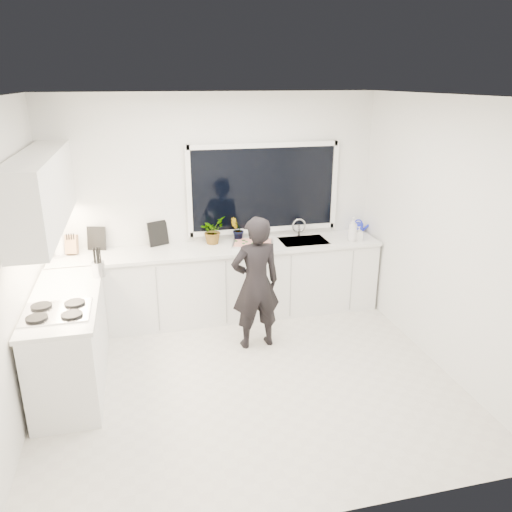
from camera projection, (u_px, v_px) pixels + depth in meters
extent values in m
cube|color=beige|center=(247.00, 379.00, 5.00)|extent=(4.00, 3.50, 0.02)
cube|color=white|center=(216.00, 206.00, 6.16)|extent=(4.00, 0.02, 2.70)
cube|color=white|center=(8.00, 270.00, 4.11)|extent=(0.02, 3.50, 2.70)
cube|color=white|center=(442.00, 236.00, 4.99)|extent=(0.02, 3.50, 2.70)
cube|color=white|center=(245.00, 95.00, 4.09)|extent=(4.00, 3.50, 0.02)
cube|color=black|center=(264.00, 188.00, 6.19)|extent=(1.80, 0.02, 1.00)
cube|color=white|center=(222.00, 283.00, 6.18)|extent=(3.92, 0.58, 0.88)
cube|color=white|center=(70.00, 342.00, 4.81)|extent=(0.58, 1.60, 0.88)
cube|color=silver|center=(221.00, 249.00, 6.02)|extent=(3.94, 0.62, 0.04)
cube|color=silver|center=(64.00, 298.00, 4.65)|extent=(0.62, 1.60, 0.04)
cube|color=white|center=(42.00, 191.00, 4.63)|extent=(0.34, 2.10, 0.70)
cube|color=silver|center=(303.00, 244.00, 6.27)|extent=(0.58, 0.42, 0.14)
cylinder|color=silver|center=(299.00, 228.00, 6.40)|extent=(0.03, 0.03, 0.22)
cube|color=black|center=(56.00, 311.00, 4.32)|extent=(0.56, 0.48, 0.03)
imported|color=black|center=(256.00, 283.00, 5.39)|extent=(0.57, 0.40, 1.49)
cube|color=#BDBDC1|center=(253.00, 244.00, 6.07)|extent=(0.57, 0.48, 0.03)
cube|color=#B4181A|center=(253.00, 243.00, 6.07)|extent=(0.51, 0.43, 0.01)
cylinder|color=#1622D1|center=(358.00, 228.00, 6.55)|extent=(0.18, 0.18, 0.13)
cylinder|color=white|center=(58.00, 245.00, 5.66)|extent=(0.14, 0.14, 0.26)
cube|color=olive|center=(72.00, 245.00, 5.73)|extent=(0.14, 0.12, 0.22)
cylinder|color=silver|center=(98.00, 269.00, 5.09)|extent=(0.15, 0.15, 0.16)
cube|color=black|center=(97.00, 238.00, 5.88)|extent=(0.22, 0.08, 0.28)
cube|color=black|center=(158.00, 233.00, 6.03)|extent=(0.24, 0.12, 0.30)
imported|color=#26662D|center=(212.00, 230.00, 6.09)|extent=(0.39, 0.40, 0.33)
imported|color=#26662D|center=(237.00, 230.00, 6.17)|extent=(0.20, 0.18, 0.30)
imported|color=#26662D|center=(258.00, 230.00, 6.23)|extent=(0.14, 0.11, 0.26)
imported|color=#D8BF66|center=(353.00, 229.00, 6.19)|extent=(0.15, 0.15, 0.30)
imported|color=#D8BF66|center=(359.00, 233.00, 6.23)|extent=(0.09, 0.09, 0.18)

